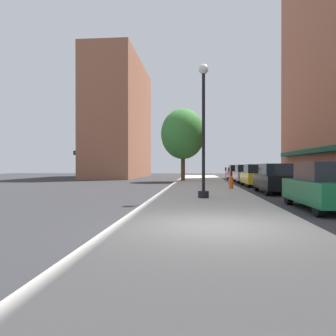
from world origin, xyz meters
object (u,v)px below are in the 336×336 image
object	(u,v)px
car_black	(276,179)
car_green	(325,187)
fire_hydrant	(231,182)
parking_meter_far	(229,174)
parking_meter_near	(226,173)
tree_near	(183,134)
lamppost	(203,128)
car_yellow	(256,176)
car_silver	(245,174)
car_red	(237,173)

from	to	relation	value
car_black	car_green	bearing A→B (deg)	-91.89
fire_hydrant	parking_meter_far	xyz separation A→B (m)	(0.33, 4.96, 0.43)
parking_meter_near	parking_meter_far	size ratio (longest dim) A/B	1.00
fire_hydrant	parking_meter_far	distance (m)	4.99
tree_near	car_green	distance (m)	21.61
fire_hydrant	parking_meter_far	world-z (taller)	parking_meter_far
lamppost	car_green	world-z (taller)	lamppost
lamppost	car_black	size ratio (longest dim) A/B	1.37
tree_near	car_yellow	size ratio (longest dim) A/B	1.64
car_black	lamppost	bearing A→B (deg)	-136.69
parking_meter_near	car_silver	world-z (taller)	car_silver
car_black	car_yellow	size ratio (longest dim) A/B	1.00
car_silver	parking_meter_far	bearing A→B (deg)	-110.21
car_black	car_red	size ratio (longest dim) A/B	1.00
fire_hydrant	car_black	world-z (taller)	car_black
parking_meter_far	tree_near	xyz separation A→B (m)	(-3.82, 6.63, 3.74)
lamppost	car_silver	bearing A→B (deg)	75.67
car_green	parking_meter_near	bearing A→B (deg)	97.53
car_green	car_black	xyz separation A→B (m)	(0.00, 7.01, 0.00)
fire_hydrant	car_silver	world-z (taller)	car_silver
parking_meter_far	car_red	bearing A→B (deg)	80.35
car_red	fire_hydrant	bearing A→B (deg)	-99.84
parking_meter_far	tree_near	bearing A→B (deg)	119.94
lamppost	tree_near	distance (m)	17.73
tree_near	car_green	xyz separation A→B (m)	(5.77, -20.46, -3.88)
car_black	car_silver	bearing A→B (deg)	88.11
fire_hydrant	car_silver	bearing A→B (deg)	77.25
car_red	parking_meter_far	bearing A→B (deg)	-101.59
lamppost	car_black	distance (m)	6.30
parking_meter_near	car_yellow	world-z (taller)	car_yellow
parking_meter_near	fire_hydrant	bearing A→B (deg)	-92.44
lamppost	parking_meter_near	world-z (taller)	lamppost
tree_near	car_red	size ratio (longest dim) A/B	1.64
car_black	car_yellow	distance (m)	6.19
car_black	car_yellow	world-z (taller)	same
parking_meter_near	car_green	size ratio (longest dim) A/B	0.30
parking_meter_far	car_black	distance (m)	7.10
tree_near	parking_meter_near	bearing A→B (deg)	-45.45
car_green	car_black	size ratio (longest dim) A/B	1.00
parking_meter_near	parking_meter_far	world-z (taller)	same
fire_hydrant	car_yellow	xyz separation A→B (m)	(2.28, 4.33, 0.29)
car_yellow	car_green	bearing A→B (deg)	-90.66
lamppost	tree_near	size ratio (longest dim) A/B	0.84
fire_hydrant	tree_near	bearing A→B (deg)	106.75
car_silver	tree_near	bearing A→B (deg)	165.94
car_red	car_silver	bearing A→B (deg)	-91.94
parking_meter_far	tree_near	distance (m)	8.52
car_silver	fire_hydrant	bearing A→B (deg)	-102.08
parking_meter_near	car_silver	xyz separation A→B (m)	(1.95, 2.36, -0.14)
car_silver	car_red	size ratio (longest dim) A/B	1.00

